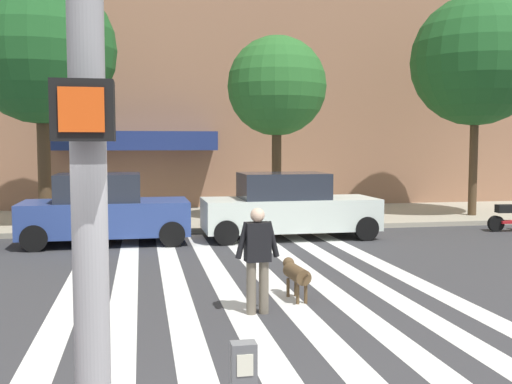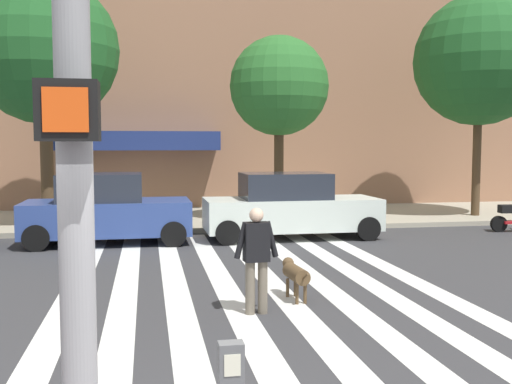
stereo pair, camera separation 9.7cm
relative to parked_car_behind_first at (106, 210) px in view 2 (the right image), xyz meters
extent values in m
plane|color=#353538|center=(1.42, -5.43, -0.88)|extent=(160.00, 160.00, 0.00)
cube|color=#A59D88|center=(1.42, 4.32, -0.80)|extent=(80.00, 6.00, 0.15)
cube|color=silver|center=(-0.24, -5.43, -0.87)|extent=(0.45, 12.91, 0.01)
cube|color=silver|center=(0.66, -5.43, -0.87)|extent=(0.45, 12.91, 0.01)
cube|color=silver|center=(1.56, -5.43, -0.87)|extent=(0.45, 12.91, 0.01)
cube|color=silver|center=(2.46, -5.43, -0.87)|extent=(0.45, 12.91, 0.01)
cube|color=silver|center=(3.36, -5.43, -0.87)|extent=(0.45, 12.91, 0.01)
cube|color=silver|center=(4.26, -5.43, -0.87)|extent=(0.45, 12.91, 0.01)
cube|color=silver|center=(5.16, -5.43, -0.87)|extent=(0.45, 12.91, 0.01)
cube|color=silver|center=(6.06, -5.43, -0.87)|extent=(0.45, 12.91, 0.01)
cube|color=navy|center=(0.80, 6.72, 1.87)|extent=(5.97, 1.60, 0.70)
cylinder|color=gray|center=(0.72, -12.93, 2.17)|extent=(0.18, 0.18, 5.80)
cube|color=black|center=(0.72, -13.13, 1.87)|extent=(0.28, 0.18, 0.28)
cube|color=#E54C14|center=(0.72, -13.23, 1.87)|extent=(0.20, 0.01, 0.20)
cube|color=#515456|center=(1.52, -12.85, 0.50)|extent=(0.14, 0.10, 0.26)
cube|color=beige|center=(1.52, -12.90, 0.52)|extent=(0.09, 0.01, 0.12)
cube|color=navy|center=(0.04, 0.00, -0.19)|extent=(4.31, 1.99, 0.88)
cube|color=#232833|center=(-0.13, 0.00, 0.61)|extent=(2.14, 1.73, 0.72)
cylinder|color=black|center=(1.70, 0.91, -0.55)|extent=(0.66, 0.23, 0.66)
cylinder|color=black|center=(1.72, -0.87, -0.55)|extent=(0.66, 0.23, 0.66)
cylinder|color=black|center=(-1.63, 0.87, -0.55)|extent=(0.66, 0.23, 0.66)
cylinder|color=black|center=(-1.61, -0.91, -0.55)|extent=(0.66, 0.23, 0.66)
cube|color=silver|center=(5.03, 0.00, -0.20)|extent=(4.83, 1.93, 0.86)
cube|color=#232833|center=(4.83, 0.00, 0.59)|extent=(2.38, 1.68, 0.71)
cylinder|color=black|center=(6.94, 0.88, -0.55)|extent=(0.66, 0.23, 0.66)
cylinder|color=black|center=(6.96, -0.85, -0.55)|extent=(0.66, 0.23, 0.66)
cylinder|color=black|center=(3.09, 0.85, -0.55)|extent=(0.66, 0.23, 0.66)
cylinder|color=black|center=(3.11, -0.88, -0.55)|extent=(0.66, 0.23, 0.66)
cylinder|color=black|center=(11.40, -0.01, -0.64)|extent=(0.49, 0.18, 0.48)
cube|color=black|center=(11.68, -0.04, -0.19)|extent=(0.55, 0.35, 0.24)
cylinder|color=#4C3823|center=(-1.90, 2.82, 1.30)|extent=(0.38, 0.38, 4.06)
sphere|color=#1E5623|center=(-1.90, 2.82, 4.55)|extent=(4.44, 4.44, 4.44)
cylinder|color=#4C3823|center=(5.25, 2.62, 1.00)|extent=(0.31, 0.31, 3.45)
sphere|color=#286628|center=(5.25, 2.62, 3.59)|extent=(3.16, 3.16, 3.16)
cylinder|color=#4C3823|center=(12.32, 2.84, 1.33)|extent=(0.29, 0.29, 4.11)
sphere|color=#1E5623|center=(12.32, 2.84, 4.61)|extent=(4.45, 4.45, 4.45)
cylinder|color=#6B6051|center=(2.60, -7.20, -0.47)|extent=(0.16, 0.16, 0.82)
cylinder|color=#6B6051|center=(2.80, -7.18, -0.47)|extent=(0.16, 0.16, 0.82)
cube|color=black|center=(2.70, -7.19, 0.24)|extent=(0.40, 0.27, 0.60)
cylinder|color=black|center=(2.46, -7.21, 0.27)|extent=(0.23, 0.11, 0.57)
cylinder|color=black|center=(2.94, -7.17, 0.27)|extent=(0.23, 0.11, 0.57)
sphere|color=beige|center=(2.70, -7.19, 0.65)|extent=(0.24, 0.24, 0.22)
cylinder|color=brown|center=(3.50, -6.53, -0.43)|extent=(0.32, 0.71, 0.26)
sphere|color=brown|center=(3.46, -6.11, -0.33)|extent=(0.22, 0.22, 0.20)
cylinder|color=brown|center=(3.54, -6.98, -0.38)|extent=(0.06, 0.24, 0.16)
cylinder|color=brown|center=(3.41, -6.30, -0.72)|extent=(0.06, 0.06, 0.32)
cylinder|color=brown|center=(3.55, -6.28, -0.72)|extent=(0.06, 0.06, 0.32)
cylinder|color=brown|center=(3.45, -6.78, -0.72)|extent=(0.06, 0.06, 0.32)
cylinder|color=brown|center=(3.59, -6.77, -0.72)|extent=(0.06, 0.06, 0.32)
camera|label=1|loc=(0.98, -15.99, 1.71)|focal=41.68mm
camera|label=2|loc=(1.07, -16.01, 1.71)|focal=41.68mm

